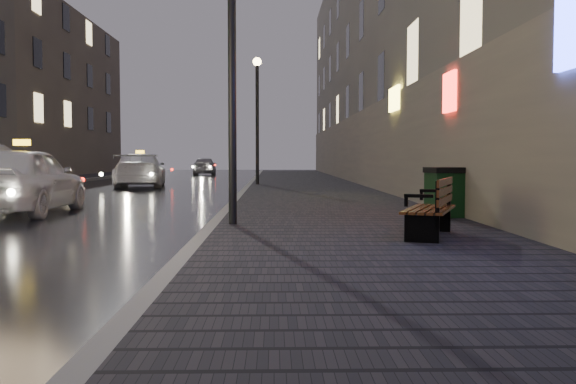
% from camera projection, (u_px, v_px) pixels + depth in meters
% --- Properties ---
extents(sidewalk, '(4.60, 58.00, 0.15)m').
position_uv_depth(sidewalk, '(307.00, 187.00, 25.98)').
color(sidewalk, black).
rests_on(sidewalk, ground).
extents(curb, '(0.20, 58.00, 0.15)m').
position_uv_depth(curb, '(248.00, 187.00, 25.93)').
color(curb, slate).
rests_on(curb, ground).
extents(curb_far, '(0.20, 58.00, 0.15)m').
position_uv_depth(curb_far, '(27.00, 187.00, 25.74)').
color(curb_far, slate).
rests_on(curb_far, ground).
extents(building_near, '(1.80, 50.00, 13.00)m').
position_uv_depth(building_near, '(372.00, 44.00, 29.69)').
color(building_near, '#605B54').
rests_on(building_near, ground).
extents(building_far_c, '(6.00, 22.00, 11.00)m').
position_uv_depth(building_far_c, '(37.00, 95.00, 43.28)').
color(building_far_c, '#6B6051').
rests_on(building_far_c, ground).
extents(lamp_near, '(0.36, 0.36, 5.28)m').
position_uv_depth(lamp_near, '(232.00, 26.00, 10.77)').
color(lamp_near, black).
rests_on(lamp_near, sidewalk).
extents(lamp_far, '(0.36, 0.36, 5.28)m').
position_uv_depth(lamp_far, '(257.00, 104.00, 26.74)').
color(lamp_far, black).
rests_on(lamp_far, sidewalk).
extents(bench, '(1.13, 1.75, 0.85)m').
position_uv_depth(bench, '(434.00, 207.00, 9.17)').
color(bench, black).
rests_on(bench, sidewalk).
extents(trash_bin, '(0.72, 0.72, 0.95)m').
position_uv_depth(trash_bin, '(444.00, 192.00, 12.20)').
color(trash_bin, black).
rests_on(trash_bin, sidewalk).
extents(taxi_near, '(1.89, 4.57, 1.55)m').
position_uv_depth(taxi_near, '(23.00, 180.00, 14.44)').
color(taxi_near, white).
rests_on(taxi_near, ground).
extents(taxi_mid, '(2.65, 5.18, 1.44)m').
position_uv_depth(taxi_mid, '(140.00, 170.00, 27.51)').
color(taxi_mid, white).
rests_on(taxi_mid, ground).
extents(car_far, '(1.75, 3.87, 1.29)m').
position_uv_depth(car_far, '(205.00, 166.00, 45.14)').
color(car_far, '#97979F').
rests_on(car_far, ground).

